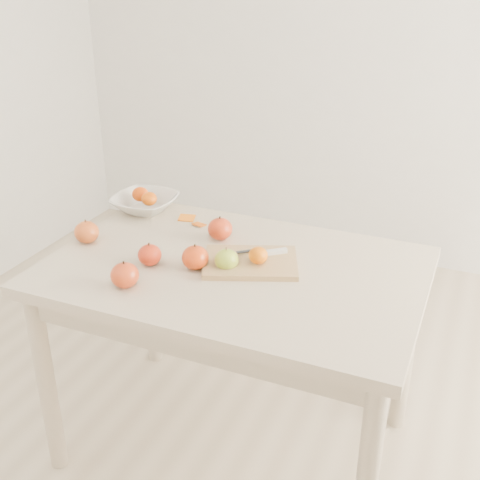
% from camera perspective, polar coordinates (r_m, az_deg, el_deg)
% --- Properties ---
extents(ground, '(3.50, 3.50, 0.00)m').
position_cam_1_polar(ground, '(2.38, -0.50, -18.59)').
color(ground, '#C6B293').
rests_on(ground, ground).
extents(table, '(1.20, 0.80, 0.75)m').
position_cam_1_polar(table, '(1.99, -0.57, -4.97)').
color(table, beige).
rests_on(table, ground).
extents(cutting_board, '(0.36, 0.31, 0.02)m').
position_cam_1_polar(cutting_board, '(1.94, 1.00, -2.13)').
color(cutting_board, tan).
rests_on(cutting_board, table).
extents(board_tangerine, '(0.06, 0.06, 0.05)m').
position_cam_1_polar(board_tangerine, '(1.91, 1.73, -1.46)').
color(board_tangerine, '#D15C07').
rests_on(board_tangerine, cutting_board).
extents(fruit_bowl, '(0.24, 0.24, 0.06)m').
position_cam_1_polar(fruit_bowl, '(2.38, -9.00, 3.48)').
color(fruit_bowl, silver).
rests_on(fruit_bowl, table).
extents(bowl_tangerine_near, '(0.06, 0.06, 0.06)m').
position_cam_1_polar(bowl_tangerine_near, '(2.39, -9.43, 4.32)').
color(bowl_tangerine_near, '#D33E07').
rests_on(bowl_tangerine_near, fruit_bowl).
extents(bowl_tangerine_far, '(0.06, 0.06, 0.05)m').
position_cam_1_polar(bowl_tangerine_far, '(2.34, -8.60, 3.89)').
color(bowl_tangerine_far, '#DA6707').
rests_on(bowl_tangerine_far, fruit_bowl).
extents(orange_peel_a, '(0.07, 0.06, 0.01)m').
position_cam_1_polar(orange_peel_a, '(2.28, -5.07, 2.00)').
color(orange_peel_a, orange).
rests_on(orange_peel_a, table).
extents(orange_peel_b, '(0.05, 0.05, 0.01)m').
position_cam_1_polar(orange_peel_b, '(2.23, -3.90, 1.44)').
color(orange_peel_b, '#C8540E').
rests_on(orange_peel_b, table).
extents(paring_knife, '(0.16, 0.09, 0.01)m').
position_cam_1_polar(paring_knife, '(1.98, 3.03, -1.09)').
color(paring_knife, silver).
rests_on(paring_knife, cutting_board).
extents(apple_green, '(0.08, 0.08, 0.07)m').
position_cam_1_polar(apple_green, '(1.90, -1.29, -1.89)').
color(apple_green, '#719F18').
rests_on(apple_green, table).
extents(apple_red_b, '(0.08, 0.08, 0.07)m').
position_cam_1_polar(apple_red_b, '(1.95, -8.56, -1.41)').
color(apple_red_b, maroon).
rests_on(apple_red_b, table).
extents(apple_red_c, '(0.09, 0.09, 0.08)m').
position_cam_1_polar(apple_red_c, '(1.84, -10.87, -3.30)').
color(apple_red_c, maroon).
rests_on(apple_red_c, table).
extents(apple_red_e, '(0.09, 0.09, 0.08)m').
position_cam_1_polar(apple_red_e, '(1.91, -4.26, -1.67)').
color(apple_red_e, '#9D1C08').
rests_on(apple_red_e, table).
extents(apple_red_a, '(0.09, 0.09, 0.08)m').
position_cam_1_polar(apple_red_a, '(2.10, -1.90, 1.06)').
color(apple_red_a, maroon).
rests_on(apple_red_a, table).
extents(apple_red_d, '(0.09, 0.09, 0.08)m').
position_cam_1_polar(apple_red_d, '(2.15, -14.34, 0.73)').
color(apple_red_d, maroon).
rests_on(apple_red_d, table).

